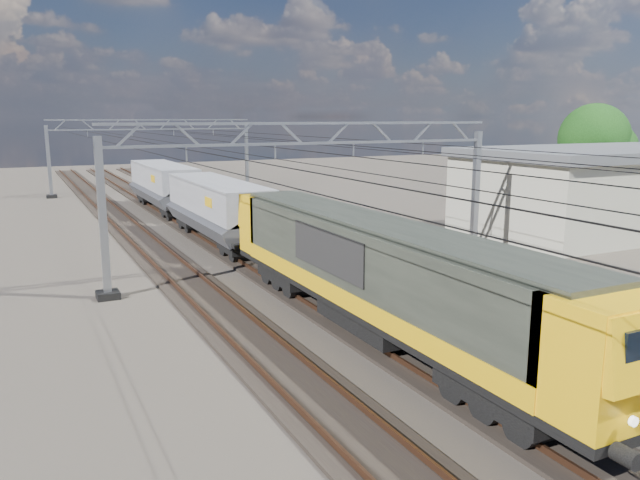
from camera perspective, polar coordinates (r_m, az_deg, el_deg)
name	(u,v)px	position (r m, az deg, el deg)	size (l,w,h in m)	color
ground	(357,294)	(26.39, 3.42, -4.96)	(160.00, 160.00, 0.00)	#2A251F
track_outer_west	(220,312)	(24.08, -9.17, -6.51)	(2.60, 140.00, 0.30)	black
track_loco	(314,299)	(25.47, -0.51, -5.37)	(2.60, 140.00, 0.30)	black
track_inner_east	(397,287)	(27.38, 7.07, -4.27)	(2.60, 140.00, 0.30)	black
track_outer_east	(470,277)	(29.71, 13.54, -3.27)	(2.60, 140.00, 0.30)	black
catenary_gantry_mid	(316,192)	(29.09, -0.41, 4.43)	(19.90, 0.90, 7.11)	#91969E
catenary_gantry_far	(154,153)	(63.34, -14.93, 7.72)	(19.90, 0.90, 7.11)	#91969E
overhead_wires	(282,148)	(32.57, -3.52, 8.39)	(12.03, 140.00, 0.53)	black
locomotive	(376,270)	(20.86, 5.16, -2.74)	(2.76, 21.10, 3.62)	black
hopper_wagon_lead	(218,206)	(36.87, -9.34, 3.10)	(3.38, 13.00, 3.25)	black
hopper_wagon_mid	(164,183)	(50.53, -14.11, 5.07)	(3.38, 13.00, 3.25)	black
industrial_shed	(606,189)	(44.75, 24.67, 4.27)	(18.60, 10.60, 5.40)	#BBBAA4
tree_far	(599,141)	(55.92, 24.13, 8.23)	(6.02, 5.62, 8.43)	#311D16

